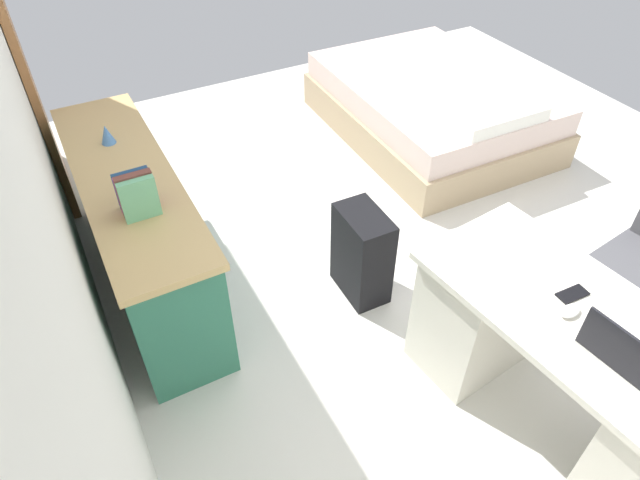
% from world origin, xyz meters
% --- Properties ---
extents(ground_plane, '(5.63, 5.63, 0.00)m').
position_xyz_m(ground_plane, '(0.00, 0.00, 0.00)').
color(ground_plane, silver).
extents(wall_back, '(4.63, 0.10, 2.56)m').
position_xyz_m(wall_back, '(0.00, 2.01, 1.28)').
color(wall_back, silver).
rests_on(wall_back, ground_plane).
extents(door_wooden, '(0.88, 0.05, 2.04)m').
position_xyz_m(door_wooden, '(1.76, 1.93, 1.02)').
color(door_wooden, '#936038').
rests_on(door_wooden, ground_plane).
extents(desk, '(1.50, 0.81, 0.74)m').
position_xyz_m(desk, '(-1.36, 0.21, 0.39)').
color(desk, silver).
rests_on(desk, ground_plane).
extents(credenza, '(1.80, 0.48, 0.79)m').
position_xyz_m(credenza, '(0.48, 1.62, 0.40)').
color(credenza, '#2D7056').
rests_on(credenza, ground_plane).
extents(bed, '(1.94, 1.45, 0.58)m').
position_xyz_m(bed, '(1.09, -0.91, 0.24)').
color(bed, tan).
rests_on(bed, ground_plane).
extents(suitcase_black, '(0.37, 0.23, 0.57)m').
position_xyz_m(suitcase_black, '(-0.19, 0.54, 0.29)').
color(suitcase_black, black).
rests_on(suitcase_black, ground_plane).
extents(laptop, '(0.33, 0.25, 0.21)m').
position_xyz_m(laptop, '(-1.55, 0.27, 0.79)').
color(laptop, silver).
rests_on(laptop, desk).
extents(computer_mouse, '(0.07, 0.11, 0.03)m').
position_xyz_m(computer_mouse, '(-1.29, 0.26, 0.75)').
color(computer_mouse, white).
rests_on(computer_mouse, desk).
extents(cell_phone_by_mouse, '(0.07, 0.14, 0.01)m').
position_xyz_m(cell_phone_by_mouse, '(-1.22, 0.17, 0.74)').
color(cell_phone_by_mouse, black).
rests_on(cell_phone_by_mouse, desk).
extents(book_row, '(0.15, 0.17, 0.22)m').
position_xyz_m(book_row, '(0.13, 1.63, 0.89)').
color(book_row, '#69B484').
rests_on(book_row, credenza).
extents(figurine_small, '(0.08, 0.08, 0.11)m').
position_xyz_m(figurine_small, '(0.83, 1.63, 0.84)').
color(figurine_small, '#4C7FBF').
rests_on(figurine_small, credenza).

